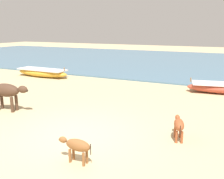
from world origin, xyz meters
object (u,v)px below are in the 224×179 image
(calf_far_rust, at_px, (179,125))
(cow_second_adult_dark, at_px, (7,91))
(calf_near_brown, at_px, (77,146))
(fishing_boat_2, at_px, (42,72))

(calf_far_rust, bearing_deg, cow_second_adult_dark, 74.27)
(cow_second_adult_dark, bearing_deg, calf_near_brown, -33.21)
(calf_near_brown, xyz_separation_m, calf_far_rust, (1.89, 2.29, 0.02))
(fishing_boat_2, xyz_separation_m, calf_near_brown, (8.00, -8.24, 0.14))
(calf_near_brown, bearing_deg, fishing_boat_2, -44.05)
(fishing_boat_2, height_order, calf_far_rust, fishing_boat_2)
(calf_far_rust, bearing_deg, calf_near_brown, 123.70)
(calf_near_brown, bearing_deg, cow_second_adult_dark, -23.89)
(fishing_boat_2, bearing_deg, calf_near_brown, -44.93)
(calf_near_brown, distance_m, cow_second_adult_dark, 5.01)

